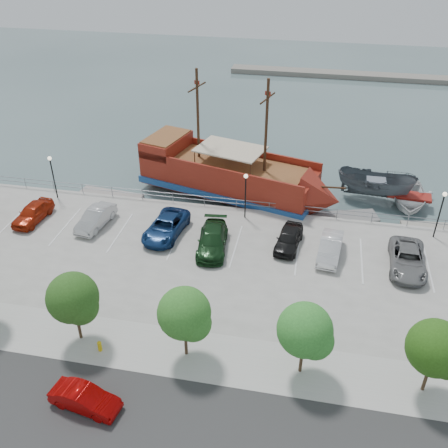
# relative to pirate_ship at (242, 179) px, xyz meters

# --- Properties ---
(ground) EXTENTS (160.00, 160.00, 0.00)m
(ground) POSITION_rel_pirate_ship_xyz_m (1.15, -11.55, -2.12)
(ground) COLOR #415355
(street) EXTENTS (100.00, 8.00, 0.04)m
(street) POSITION_rel_pirate_ship_xyz_m (1.15, -27.55, -1.11)
(street) COLOR #343434
(street) RESTS_ON land_slab
(sidewalk) EXTENTS (100.00, 4.00, 0.05)m
(sidewalk) POSITION_rel_pirate_ship_xyz_m (1.15, -21.55, -1.11)
(sidewalk) COLOR #AAA9A5
(sidewalk) RESTS_ON land_slab
(seawall_railing) EXTENTS (50.00, 0.06, 1.00)m
(seawall_railing) POSITION_rel_pirate_ship_xyz_m (1.15, -3.75, -0.60)
(seawall_railing) COLOR slate
(seawall_railing) RESTS_ON land_slab
(far_shore) EXTENTS (40.00, 3.00, 0.80)m
(far_shore) POSITION_rel_pirate_ship_xyz_m (11.15, 43.45, -1.72)
(far_shore) COLOR gray
(far_shore) RESTS_ON ground
(pirate_ship) EXTENTS (20.50, 10.38, 12.69)m
(pirate_ship) POSITION_rel_pirate_ship_xyz_m (0.00, 0.00, 0.00)
(pirate_ship) COLOR maroon
(pirate_ship) RESTS_ON ground
(patrol_boat) EXTENTS (7.80, 4.14, 2.86)m
(patrol_boat) POSITION_rel_pirate_ship_xyz_m (12.75, 2.14, -0.69)
(patrol_boat) COLOR #4B545A
(patrol_boat) RESTS_ON ground
(speedboat) EXTENTS (5.39, 7.09, 1.38)m
(speedboat) POSITION_rel_pirate_ship_xyz_m (15.94, 1.68, -1.44)
(speedboat) COLOR silver
(speedboat) RESTS_ON ground
(dock_west) EXTENTS (6.58, 2.44, 0.37)m
(dock_west) POSITION_rel_pirate_ship_xyz_m (-12.72, -2.35, -1.94)
(dock_west) COLOR gray
(dock_west) RESTS_ON ground
(dock_mid) EXTENTS (7.58, 4.14, 0.42)m
(dock_mid) POSITION_rel_pirate_ship_xyz_m (9.37, -2.35, -1.92)
(dock_mid) COLOR slate
(dock_mid) RESTS_ON ground
(dock_east) EXTENTS (6.32, 2.32, 0.35)m
(dock_east) POSITION_rel_pirate_ship_xyz_m (18.09, -2.35, -1.95)
(dock_east) COLOR gray
(dock_east) RESTS_ON ground
(street_sedan) EXTENTS (4.18, 2.04, 1.32)m
(street_sedan) POSITION_rel_pirate_ship_xyz_m (-4.31, -26.36, -0.46)
(street_sedan) COLOR #960403
(street_sedan) RESTS_ON street
(fire_hydrant) EXTENTS (0.28, 0.28, 0.79)m
(fire_hydrant) POSITION_rel_pirate_ship_xyz_m (-5.19, -22.35, -0.69)
(fire_hydrant) COLOR gold
(fire_hydrant) RESTS_ON sidewalk
(lamp_post_left) EXTENTS (0.36, 0.36, 4.28)m
(lamp_post_left) POSITION_rel_pirate_ship_xyz_m (-16.85, -5.05, 1.81)
(lamp_post_left) COLOR black
(lamp_post_left) RESTS_ON land_slab
(lamp_post_mid) EXTENTS (0.36, 0.36, 4.28)m
(lamp_post_mid) POSITION_rel_pirate_ship_xyz_m (1.15, -5.05, 1.81)
(lamp_post_mid) COLOR black
(lamp_post_mid) RESTS_ON land_slab
(lamp_post_right) EXTENTS (0.36, 0.36, 4.28)m
(lamp_post_right) POSITION_rel_pirate_ship_xyz_m (17.15, -5.05, 1.81)
(lamp_post_right) COLOR black
(lamp_post_right) RESTS_ON land_slab
(tree_c) EXTENTS (3.30, 3.20, 5.00)m
(tree_c) POSITION_rel_pirate_ship_xyz_m (-6.70, -21.62, 2.17)
(tree_c) COLOR #473321
(tree_c) RESTS_ON sidewalk
(tree_d) EXTENTS (3.30, 3.20, 5.00)m
(tree_d) POSITION_rel_pirate_ship_xyz_m (0.30, -21.62, 2.17)
(tree_d) COLOR #473321
(tree_d) RESTS_ON sidewalk
(tree_e) EXTENTS (3.30, 3.20, 5.00)m
(tree_e) POSITION_rel_pirate_ship_xyz_m (7.30, -21.62, 2.17)
(tree_e) COLOR #473321
(tree_e) RESTS_ON sidewalk
(tree_f) EXTENTS (3.30, 3.20, 5.00)m
(tree_f) POSITION_rel_pirate_ship_xyz_m (14.30, -21.62, 2.17)
(tree_f) COLOR #473321
(tree_f) RESTS_ON sidewalk
(parked_car_a) EXTENTS (2.24, 4.70, 1.55)m
(parked_car_a) POSITION_rel_pirate_ship_xyz_m (-16.99, -9.14, -0.35)
(parked_car_a) COLOR #A3230B
(parked_car_a) RESTS_ON land_slab
(parked_car_b) EXTENTS (2.26, 4.83, 1.53)m
(parked_car_b) POSITION_rel_pirate_ship_xyz_m (-11.23, -8.90, -0.36)
(parked_car_b) COLOR #B2B2B2
(parked_car_b) RESTS_ON land_slab
(parked_car_c) EXTENTS (3.21, 5.88, 1.56)m
(parked_car_c) POSITION_rel_pirate_ship_xyz_m (-4.91, -9.04, -0.34)
(parked_car_c) COLOR navy
(parked_car_c) RESTS_ON land_slab
(parked_car_d) EXTENTS (2.83, 5.74, 1.61)m
(parked_car_d) POSITION_rel_pirate_ship_xyz_m (-0.66, -10.24, -0.32)
(parked_car_d) COLOR #123316
(parked_car_d) RESTS_ON land_slab
(parked_car_e) EXTENTS (2.37, 4.68, 1.53)m
(parked_car_e) POSITION_rel_pirate_ship_xyz_m (5.33, -8.76, -0.36)
(parked_car_e) COLOR black
(parked_car_e) RESTS_ON land_slab
(parked_car_f) EXTENTS (2.12, 4.84, 1.55)m
(parked_car_f) POSITION_rel_pirate_ship_xyz_m (8.63, -9.47, -0.35)
(parked_car_f) COLOR silver
(parked_car_f) RESTS_ON land_slab
(parked_car_g) EXTENTS (2.89, 5.78, 1.57)m
(parked_car_g) POSITION_rel_pirate_ship_xyz_m (14.43, -9.87, -0.34)
(parked_car_g) COLOR gray
(parked_car_g) RESTS_ON land_slab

